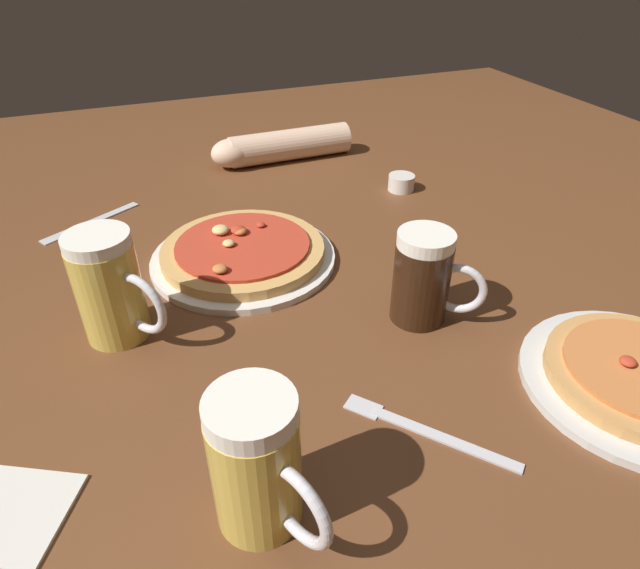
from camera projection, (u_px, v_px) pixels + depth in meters
name	position (u px, v px, depth m)	size (l,w,h in m)	color
ground_plane	(320.00, 302.00, 0.88)	(2.40, 2.40, 0.03)	brown
pizza_plate_near	(639.00, 377.00, 0.70)	(0.29, 0.29, 0.05)	silver
pizza_plate_far	(243.00, 253.00, 0.95)	(0.32, 0.32, 0.05)	silver
beer_mug_dark	(258.00, 465.00, 0.51)	(0.09, 0.14, 0.16)	gold
beer_mug_amber	(424.00, 278.00, 0.79)	(0.12, 0.11, 0.14)	black
beer_mug_pale	(111.00, 288.00, 0.75)	(0.11, 0.13, 0.16)	gold
ramekin_sauce	(242.00, 408.00, 0.65)	(0.08, 0.08, 0.03)	#333338
ramekin_butter	(401.00, 183.00, 1.19)	(0.06, 0.06, 0.03)	silver
napkin_folded	(0.00, 512.00, 0.55)	(0.13, 0.11, 0.01)	silver
fork_left	(425.00, 430.00, 0.64)	(0.15, 0.18, 0.01)	silver
knife_right	(91.00, 222.00, 1.07)	(0.19, 0.12, 0.01)	silver
diner_arm	(276.00, 147.00, 1.32)	(0.35, 0.08, 0.07)	beige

